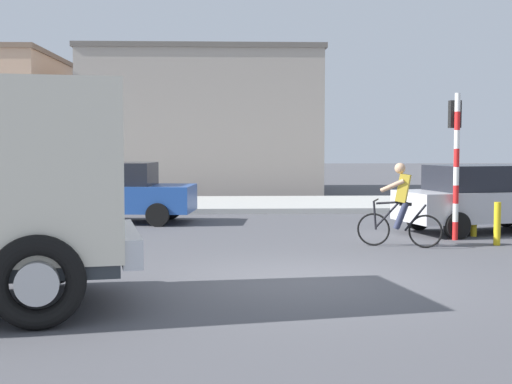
# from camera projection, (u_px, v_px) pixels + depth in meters

# --- Properties ---
(ground_plane) EXTENTS (120.00, 120.00, 0.00)m
(ground_plane) POSITION_uv_depth(u_px,v_px,m) (299.00, 280.00, 11.05)
(ground_plane) COLOR #4C4C51
(sidewalk_far) EXTENTS (80.00, 5.00, 0.16)m
(sidewalk_far) POSITION_uv_depth(u_px,v_px,m) (261.00, 204.00, 23.69)
(sidewalk_far) COLOR #ADADA8
(sidewalk_far) RESTS_ON ground
(cyclist) EXTENTS (1.64, 0.72, 1.72)m
(cyclist) POSITION_uv_depth(u_px,v_px,m) (400.00, 205.00, 14.50)
(cyclist) COLOR black
(cyclist) RESTS_ON ground
(traffic_light_pole) EXTENTS (0.24, 0.43, 3.20)m
(traffic_light_pole) POSITION_uv_depth(u_px,v_px,m) (456.00, 145.00, 15.52)
(traffic_light_pole) COLOR red
(traffic_light_pole) RESTS_ON ground
(car_red_near) EXTENTS (4.16, 2.20, 1.60)m
(car_red_near) POSITION_uv_depth(u_px,v_px,m) (116.00, 192.00, 18.93)
(car_red_near) COLOR #234C9E
(car_red_near) RESTS_ON ground
(car_far_side) EXTENTS (4.30, 2.64, 1.60)m
(car_far_side) POSITION_uv_depth(u_px,v_px,m) (482.00, 198.00, 16.85)
(car_far_side) COLOR #B7B7BC
(car_far_side) RESTS_ON ground
(bollard_near) EXTENTS (0.14, 0.14, 0.90)m
(bollard_near) POSITION_uv_depth(u_px,v_px,m) (497.00, 224.00, 14.76)
(bollard_near) COLOR gold
(bollard_near) RESTS_ON ground
(bollard_far) EXTENTS (0.14, 0.14, 0.90)m
(bollard_far) POSITION_uv_depth(u_px,v_px,m) (474.00, 217.00, 16.16)
(bollard_far) COLOR gold
(bollard_far) RESTS_ON ground
(building_mid_block) EXTENTS (9.81, 6.78, 5.96)m
(building_mid_block) POSITION_uv_depth(u_px,v_px,m) (203.00, 122.00, 30.64)
(building_mid_block) COLOR #9E9389
(building_mid_block) RESTS_ON ground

